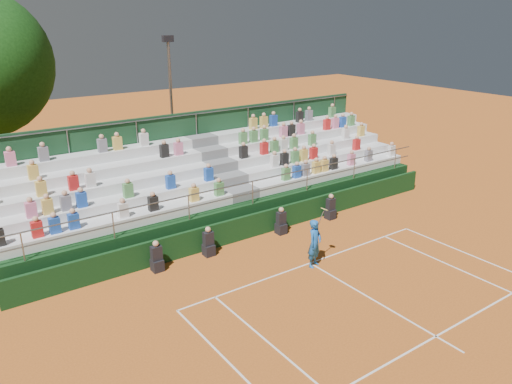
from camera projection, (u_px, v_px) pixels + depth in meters
ground at (310, 263)px, 18.56m from camera, size 90.00×90.00×0.00m
courtside_wall at (260, 223)px, 20.86m from camera, size 20.00×0.15×1.00m
line_officials at (250, 232)px, 20.07m from camera, size 8.87×0.40×1.19m
grandstand at (220, 189)px, 23.16m from camera, size 20.00×5.20×4.40m
tennis_player at (315, 243)px, 18.08m from camera, size 0.92×0.63×2.22m
floodlight_mast at (171, 95)px, 27.70m from camera, size 0.60×0.25×7.69m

